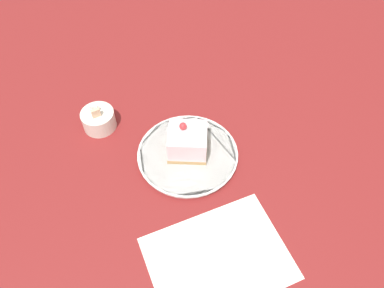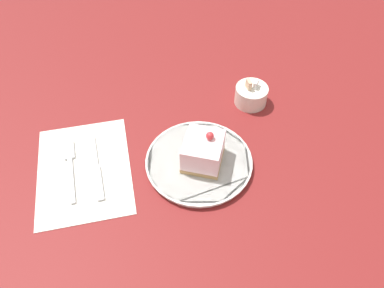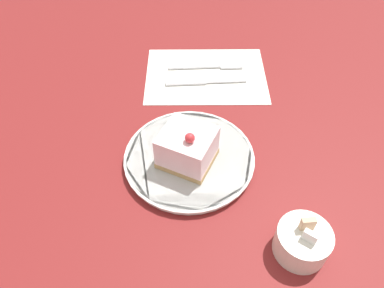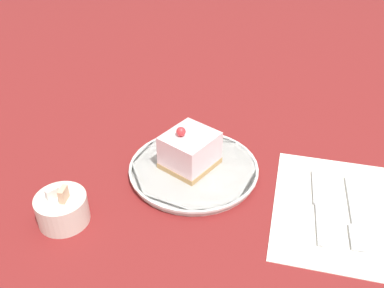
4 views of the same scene
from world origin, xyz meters
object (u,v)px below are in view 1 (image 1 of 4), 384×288
Objects in this scene: sugar_bowl at (99,119)px; plate at (188,155)px; knife at (220,241)px; fork at (217,274)px; cake_slice at (188,143)px.

plate is at bearing -123.87° from sugar_bowl.
knife is at bearing -147.51° from sugar_bowl.
plate is 0.27m from fork.
plate is 0.21m from knife.
plate is 0.23m from sugar_bowl.
sugar_bowl is (0.40, 0.20, 0.02)m from fork.
sugar_bowl reaches higher than fork.
sugar_bowl is (0.13, 0.19, 0.02)m from plate.
sugar_bowl is at bearing 11.04° from fork.
fork is at bearing -178.71° from plate.
cake_slice is 0.60× the size of knife.
fork is at bearing -153.76° from sugar_bowl.
fork is at bearing 147.33° from knife.
knife is (0.06, -0.02, 0.00)m from fork.
plate is 2.24× the size of cake_slice.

